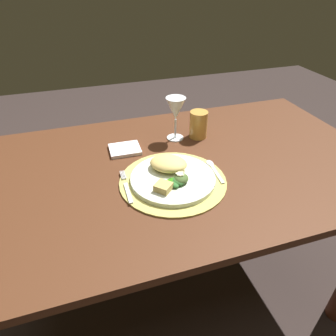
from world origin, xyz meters
name	(u,v)px	position (x,y,z in m)	size (l,w,h in m)	color
ground_plane	(175,289)	(0.00, 0.00, 0.00)	(6.00, 6.00, 0.00)	#302623
dining_table	(177,198)	(0.00, 0.00, 0.56)	(1.43, 0.82, 0.71)	#4B2815
placemat	(173,181)	(-0.05, -0.09, 0.71)	(0.34, 0.34, 0.01)	tan
dinner_plate	(173,178)	(-0.05, -0.09, 0.72)	(0.27, 0.27, 0.01)	silver
pasta_serving	(168,163)	(-0.05, -0.04, 0.75)	(0.12, 0.09, 0.04)	#E2C369
salad_greens	(177,181)	(-0.04, -0.12, 0.74)	(0.10, 0.07, 0.03)	#2D682A
bread_piece	(163,187)	(-0.09, -0.14, 0.74)	(0.04, 0.04, 0.02)	tan
fork	(127,188)	(-0.19, -0.08, 0.72)	(0.02, 0.16, 0.00)	silver
spoon	(213,167)	(0.10, -0.06, 0.72)	(0.02, 0.14, 0.01)	silver
napkin	(125,149)	(-0.15, 0.14, 0.72)	(0.11, 0.09, 0.01)	white
wine_glass	(176,110)	(0.05, 0.18, 0.83)	(0.07, 0.07, 0.17)	silver
amber_tumbler	(198,125)	(0.14, 0.17, 0.76)	(0.07, 0.07, 0.11)	gold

